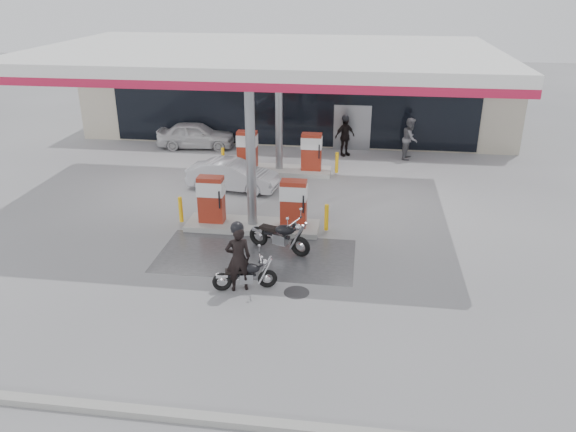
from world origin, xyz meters
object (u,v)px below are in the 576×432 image
pump_island_near (252,209)px  parked_motorcycle (280,237)px  parked_car_left (214,123)px  sedan_white (196,135)px  attendant (410,138)px  hatchback_silver (233,175)px  biker_main (238,258)px  parked_car_right (382,135)px  biker_walking (345,137)px  pump_island_far (279,156)px  main_motorcycle (246,276)px

pump_island_near → parked_motorcycle: size_ratio=2.49×
parked_car_left → sedan_white: bearing=-166.2°
attendant → hatchback_silver: size_ratio=0.53×
biker_main → parked_car_right: biker_main is taller
biker_walking → parked_car_right: bearing=11.8°
pump_island_far → parked_car_right: (4.50, 4.98, -0.21)m
pump_island_near → biker_walking: 9.29m
attendant → parked_car_left: bearing=86.9°
main_motorcycle → sedan_white: bearing=96.1°
hatchback_silver → attendant: bearing=-46.1°
pump_island_near → biker_walking: bearing=73.1°
biker_main → parked_motorcycle: (0.76, 2.46, -0.46)m
pump_island_far → hatchback_silver: pump_island_far is taller
sedan_white → parked_car_right: (9.17, 1.78, -0.15)m
main_motorcycle → biker_walking: 13.05m
pump_island_near → parked_motorcycle: pump_island_near is taller
parked_motorcycle → parked_car_left: bearing=134.3°
parked_car_right → biker_walking: size_ratio=1.96×
parked_motorcycle → main_motorcycle: bearing=-82.0°
sedan_white → hatchback_silver: bearing=-155.5°
parked_car_left → parked_car_right: parked_car_left is taller
parked_motorcycle → sedan_white: 12.27m
attendant → parked_motorcycle: bearing=170.7°
parked_motorcycle → pump_island_near: bearing=148.4°
parked_motorcycle → parked_car_left: size_ratio=0.51×
sedan_white → hatchback_silver: 6.43m
pump_island_near → sedan_white: (-4.67, 9.20, -0.06)m
pump_island_near → biker_main: biker_main is taller
pump_island_far → parked_car_left: (-4.50, 6.00, -0.12)m
parked_motorcycle → hatchback_silver: 5.84m
pump_island_near → biker_main: bearing=-84.0°
pump_island_near → pump_island_far: bearing=90.0°
hatchback_silver → biker_walking: (4.20, 5.29, 0.32)m
main_motorcycle → hatchback_silver: hatchback_silver is taller
hatchback_silver → pump_island_near: bearing=-149.2°
parked_motorcycle → sedan_white: sedan_white is taller
biker_main → parked_car_right: 15.57m
parked_motorcycle → attendant: 11.34m
parked_car_left → main_motorcycle: bearing=-145.0°
pump_island_far → biker_walking: bearing=47.0°
parked_motorcycle → hatchback_silver: hatchback_silver is taller
sedan_white → attendant: (10.39, -0.40, 0.32)m
pump_island_far → parked_car_left: bearing=126.9°
pump_island_far → parked_motorcycle: 7.68m
pump_island_near → parked_car_right: size_ratio=1.42×
parked_car_left → hatchback_silver: bearing=-143.0°
biker_main → parked_car_left: 16.78m
parked_motorcycle → parked_car_left: parked_car_left is taller
pump_island_far → hatchback_silver: bearing=-122.1°
pump_island_near → attendant: size_ratio=2.66×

